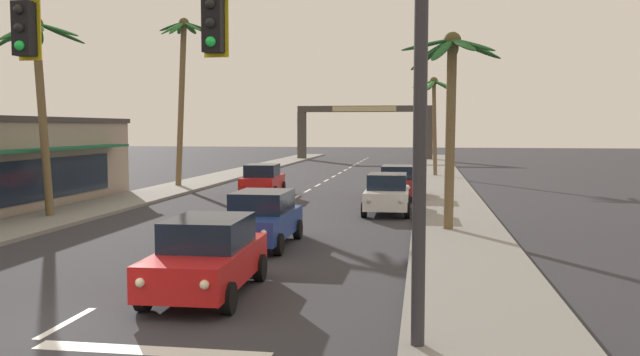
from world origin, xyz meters
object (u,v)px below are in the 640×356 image
object	(u,v)px
palm_left_third	(183,69)
town_gateway_arch	(364,124)
traffic_signal_mast	(218,58)
palm_right_farthest	(434,101)
palm_left_second	(39,72)
sedan_third_in_queue	(262,218)
sedan_parked_mid_kerb	(387,193)
sedan_lead_at_stop_bar	(207,256)
sedan_oncoming_far	(263,180)
palm_right_second	(452,83)
sedan_parked_nearest_kerb	(398,182)

from	to	relation	value
palm_left_third	town_gateway_arch	size ratio (longest dim) A/B	0.67
traffic_signal_mast	palm_left_third	distance (m)	29.72
palm_right_farthest	palm_left_second	bearing A→B (deg)	-122.18
town_gateway_arch	sedan_third_in_queue	bearing A→B (deg)	-88.25
traffic_signal_mast	sedan_third_in_queue	world-z (taller)	traffic_signal_mast
palm_right_farthest	sedan_parked_mid_kerb	bearing A→B (deg)	-96.02
sedan_lead_at_stop_bar	palm_right_farthest	xyz separation A→B (m)	(5.37, 35.48, 4.70)
sedan_lead_at_stop_bar	palm_left_second	world-z (taller)	palm_left_second
town_gateway_arch	sedan_parked_mid_kerb	bearing A→B (deg)	-83.73
traffic_signal_mast	sedan_oncoming_far	xyz separation A→B (m)	(-5.14, 23.80, -3.92)
palm_right_second	sedan_lead_at_stop_bar	bearing A→B (deg)	-120.48
sedan_oncoming_far	sedan_parked_nearest_kerb	xyz separation A→B (m)	(7.21, -0.33, 0.00)
sedan_parked_nearest_kerb	palm_right_second	size ratio (longest dim) A/B	0.65
sedan_parked_mid_kerb	palm_right_second	size ratio (longest dim) A/B	0.65
sedan_parked_mid_kerb	town_gateway_arch	bearing A→B (deg)	96.27
sedan_oncoming_far	sedan_parked_mid_kerb	distance (m)	9.44
sedan_oncoming_far	palm_right_farthest	distance (m)	18.07
sedan_oncoming_far	palm_left_third	world-z (taller)	palm_left_third
sedan_parked_mid_kerb	palm_right_farthest	world-z (taller)	palm_right_farthest
sedan_oncoming_far	town_gateway_arch	distance (m)	39.95
sedan_oncoming_far	sedan_parked_mid_kerb	bearing A→B (deg)	-42.27
sedan_lead_at_stop_bar	palm_right_farthest	size ratio (longest dim) A/B	0.61
sedan_parked_mid_kerb	town_gateway_arch	size ratio (longest dim) A/B	0.29
traffic_signal_mast	sedan_parked_mid_kerb	xyz separation A→B (m)	(1.85, 17.45, -3.92)
sedan_parked_nearest_kerb	palm_right_farthest	xyz separation A→B (m)	(2.01, 15.14, 4.70)
palm_left_second	sedan_lead_at_stop_bar	bearing A→B (deg)	-45.39
sedan_parked_mid_kerb	palm_right_farthest	size ratio (longest dim) A/B	0.61
sedan_lead_at_stop_bar	sedan_third_in_queue	bearing A→B (deg)	92.55
palm_right_farthest	sedan_parked_nearest_kerb	bearing A→B (deg)	-97.55
sedan_oncoming_far	palm_left_second	size ratio (longest dim) A/B	0.57
sedan_parked_nearest_kerb	palm_left_third	distance (m)	14.98
sedan_parked_nearest_kerb	town_gateway_arch	size ratio (longest dim) A/B	0.29
palm_left_third	town_gateway_arch	world-z (taller)	palm_left_third
palm_left_third	palm_right_second	xyz separation A→B (m)	(15.19, -14.97, -1.93)
palm_left_second	palm_right_farthest	size ratio (longest dim) A/B	1.09
sedan_lead_at_stop_bar	traffic_signal_mast	bearing A→B (deg)	-67.72
town_gateway_arch	sedan_parked_nearest_kerb	bearing A→B (deg)	-82.49
palm_right_second	town_gateway_arch	bearing A→B (deg)	98.35
traffic_signal_mast	palm_left_third	xyz separation A→B (m)	(-10.91, 27.54, 2.32)
sedan_lead_at_stop_bar	palm_right_second	world-z (taller)	palm_right_second
sedan_third_in_queue	town_gateway_arch	bearing A→B (deg)	91.75
palm_left_second	palm_right_second	bearing A→B (deg)	-3.78
sedan_parked_mid_kerb	palm_left_third	bearing A→B (deg)	141.66
sedan_lead_at_stop_bar	palm_left_second	bearing A→B (deg)	134.61
palm_right_second	sedan_oncoming_far	bearing A→B (deg)	129.98
palm_right_second	traffic_signal_mast	bearing A→B (deg)	-108.78
traffic_signal_mast	sedan_parked_nearest_kerb	distance (m)	23.88
palm_left_third	palm_right_second	world-z (taller)	palm_left_third
sedan_lead_at_stop_bar	sedan_oncoming_far	size ratio (longest dim) A/B	0.99
sedan_parked_nearest_kerb	town_gateway_arch	xyz separation A→B (m)	(-5.29, 40.12, 3.14)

